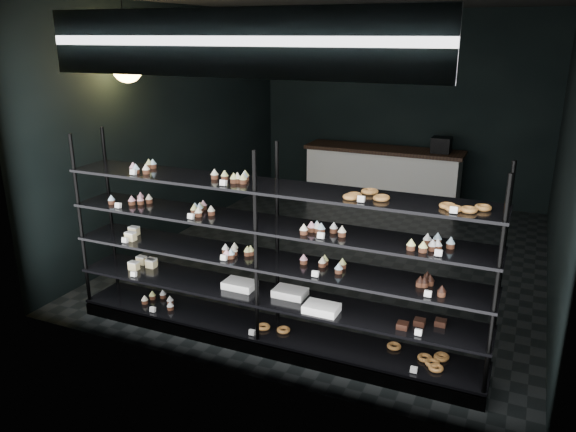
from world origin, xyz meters
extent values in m
cube|color=black|center=(0.00, 0.00, 0.01)|extent=(5.00, 6.00, 0.01)
cube|color=black|center=(0.00, 3.00, 1.60)|extent=(5.00, 0.01, 3.20)
cube|color=black|center=(0.00, -3.00, 1.60)|extent=(5.00, 0.01, 3.20)
cube|color=black|center=(-2.50, 0.00, 1.60)|extent=(0.01, 6.00, 3.20)
cube|color=black|center=(2.50, 0.00, 1.60)|extent=(0.01, 6.00, 3.20)
cube|color=black|center=(0.06, -2.45, 0.06)|extent=(4.00, 0.50, 0.12)
cylinder|color=black|center=(-1.91, -2.67, 0.99)|extent=(0.04, 0.04, 1.85)
cylinder|color=black|center=(-1.91, -2.23, 0.99)|extent=(0.04, 0.04, 1.85)
cylinder|color=black|center=(0.06, -2.67, 0.99)|extent=(0.04, 0.04, 1.85)
cylinder|color=black|center=(0.06, -2.23, 0.99)|extent=(0.04, 0.04, 1.85)
cylinder|color=black|center=(2.03, -2.67, 0.99)|extent=(0.04, 0.04, 1.85)
cylinder|color=black|center=(2.03, -2.23, 0.99)|extent=(0.04, 0.04, 1.85)
cube|color=black|center=(0.06, -2.45, 0.15)|extent=(4.00, 0.50, 0.03)
cube|color=black|center=(0.06, -2.45, 0.50)|extent=(4.00, 0.50, 0.02)
cube|color=black|center=(0.06, -2.45, 0.85)|extent=(4.00, 0.50, 0.02)
cube|color=black|center=(0.06, -2.45, 1.20)|extent=(4.00, 0.50, 0.02)
cube|color=black|center=(0.06, -2.45, 1.55)|extent=(4.00, 0.50, 0.02)
cube|color=white|center=(-1.26, -2.63, 1.59)|extent=(0.06, 0.04, 0.06)
cube|color=white|center=(-0.30, -2.63, 1.59)|extent=(0.06, 0.04, 0.06)
cube|color=white|center=(0.94, -2.63, 1.59)|extent=(0.05, 0.04, 0.06)
cube|color=white|center=(1.70, -2.63, 1.59)|extent=(0.06, 0.04, 0.06)
cube|color=white|center=(-1.45, -2.63, 1.24)|extent=(0.06, 0.04, 0.06)
cube|color=white|center=(-0.58, -2.63, 1.24)|extent=(0.05, 0.04, 0.06)
cube|color=white|center=(0.64, -2.63, 1.24)|extent=(0.05, 0.04, 0.06)
cube|color=white|center=(1.55, -2.63, 1.24)|extent=(0.06, 0.04, 0.06)
cube|color=white|center=(-1.41, -2.63, 0.89)|extent=(0.06, 0.04, 0.06)
cube|color=white|center=(-0.26, -2.63, 0.89)|extent=(0.06, 0.04, 0.06)
cube|color=white|center=(0.58, -2.63, 0.89)|extent=(0.05, 0.04, 0.06)
cube|color=white|center=(1.50, -2.63, 0.89)|extent=(0.06, 0.04, 0.06)
cube|color=white|center=(-1.37, -2.63, 0.54)|extent=(0.06, 0.04, 0.06)
cube|color=white|center=(1.48, -2.63, 0.54)|extent=(0.06, 0.04, 0.06)
cube|color=white|center=(-1.16, -2.63, 0.19)|extent=(0.06, 0.04, 0.06)
cube|color=white|center=(-0.02, -2.63, 0.19)|extent=(0.05, 0.04, 0.06)
cube|color=white|center=(1.46, -2.63, 0.19)|extent=(0.06, 0.04, 0.06)
cube|color=#0C1F40|center=(0.00, -2.92, 2.75)|extent=(3.20, 0.04, 0.45)
cube|color=white|center=(0.00, -2.94, 2.75)|extent=(3.30, 0.02, 0.50)
cylinder|color=black|center=(-2.20, -1.40, 2.90)|extent=(0.01, 0.01, 0.56)
sphere|color=#EDB553|center=(-2.20, -1.40, 2.45)|extent=(0.35, 0.35, 0.35)
cube|color=beige|center=(-0.15, 2.50, 0.46)|extent=(2.55, 0.60, 0.92)
cube|color=black|center=(-0.15, 2.50, 0.95)|extent=(2.65, 0.65, 0.06)
cube|color=black|center=(0.79, 2.50, 1.10)|extent=(0.30, 0.30, 0.25)
camera|label=1|loc=(2.15, -6.69, 2.82)|focal=35.00mm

